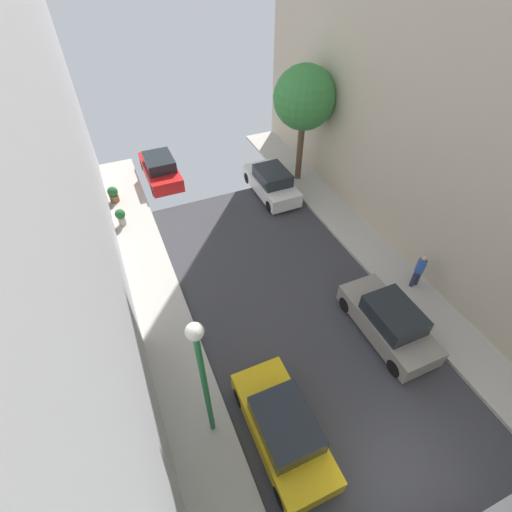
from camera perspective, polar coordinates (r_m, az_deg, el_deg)
ground at (r=13.34m, az=22.11°, el=-29.81°), size 32.00×32.00×0.00m
parked_car_left_3 at (r=12.38m, az=4.19°, el=-24.68°), size 1.78×4.20×1.57m
parked_car_left_4 at (r=23.35m, az=-14.37°, el=12.70°), size 1.78×4.20×1.57m
parked_car_right_1 at (r=15.14m, az=19.58°, el=-9.36°), size 1.78×4.20×1.57m
parked_car_right_2 at (r=21.41m, az=2.37°, el=11.09°), size 1.78×4.20×1.57m
pedestrian at (r=16.98m, az=23.61°, el=-1.92°), size 0.40×0.36×1.72m
street_tree_1 at (r=21.04m, az=7.38°, el=22.70°), size 3.24×3.24×6.33m
potted_plant_2 at (r=20.15m, az=-19.91°, el=5.73°), size 0.51×0.51×0.90m
potted_plant_3 at (r=22.07m, az=-20.92°, el=8.82°), size 0.55×0.55×0.90m
lamp_post at (r=9.87m, az=-8.26°, el=-16.69°), size 0.44×0.44×5.37m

